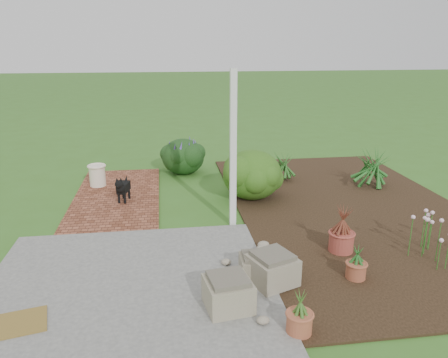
{
  "coord_description": "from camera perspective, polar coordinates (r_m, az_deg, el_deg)",
  "views": [
    {
      "loc": [
        -0.77,
        -6.43,
        2.86
      ],
      "look_at": [
        0.2,
        0.4,
        0.7
      ],
      "focal_mm": 35.0,
      "sensor_mm": 36.0,
      "label": 1
    }
  ],
  "objects": [
    {
      "name": "ground",
      "position": [
        7.08,
        -1.15,
        -6.45
      ],
      "size": [
        80.0,
        80.0,
        0.0
      ],
      "primitive_type": "plane",
      "color": "#396921",
      "rests_on": "ground"
    },
    {
      "name": "concrete_patio",
      "position": [
        5.49,
        -12.29,
        -14.18
      ],
      "size": [
        3.5,
        3.5,
        0.04
      ],
      "primitive_type": "cube",
      "color": "#5E5E5C",
      "rests_on": "ground"
    },
    {
      "name": "brick_path",
      "position": [
        8.71,
        -13.77,
        -2.17
      ],
      "size": [
        1.6,
        3.5,
        0.04
      ],
      "primitive_type": "cube",
      "color": "brown",
      "rests_on": "ground"
    },
    {
      "name": "garden_bed",
      "position": [
        8.17,
        16.11,
        -3.7
      ],
      "size": [
        4.0,
        7.0,
        0.03
      ],
      "primitive_type": "cube",
      "color": "black",
      "rests_on": "ground"
    },
    {
      "name": "veranda_post",
      "position": [
        6.81,
        1.19,
        3.71
      ],
      "size": [
        0.1,
        0.1,
        2.5
      ],
      "primitive_type": "cube",
      "color": "white",
      "rests_on": "ground"
    },
    {
      "name": "stone_trough_near",
      "position": [
        5.47,
        6.31,
        -11.73
      ],
      "size": [
        0.66,
        0.66,
        0.34
      ],
      "primitive_type": "cube",
      "rotation": [
        0.0,
        0.0,
        0.38
      ],
      "color": "gray",
      "rests_on": "concrete_patio"
    },
    {
      "name": "stone_trough_mid",
      "position": [
        4.98,
        0.55,
        -14.8
      ],
      "size": [
        0.56,
        0.56,
        0.33
      ],
      "primitive_type": "cube",
      "rotation": [
        0.0,
        0.0,
        0.15
      ],
      "color": "#767458",
      "rests_on": "concrete_patio"
    },
    {
      "name": "stone_trough_far",
      "position": [
        5.6,
        4.17,
        -11.35
      ],
      "size": [
        0.4,
        0.4,
        0.26
      ],
      "primitive_type": "cube",
      "rotation": [
        0.0,
        0.0,
        -0.04
      ],
      "color": "gray",
      "rests_on": "concrete_patio"
    },
    {
      "name": "coir_doormat",
      "position": [
        5.28,
        -26.19,
        -16.74
      ],
      "size": [
        0.81,
        0.62,
        0.02
      ],
      "primitive_type": "cube",
      "rotation": [
        0.0,
        0.0,
        0.23
      ],
      "color": "brown",
      "rests_on": "concrete_patio"
    },
    {
      "name": "black_dog",
      "position": [
        8.23,
        -13.1,
        -1.05
      ],
      "size": [
        0.25,
        0.54,
        0.47
      ],
      "rotation": [
        0.0,
        0.0,
        -0.23
      ],
      "color": "black",
      "rests_on": "brick_path"
    },
    {
      "name": "cream_ceramic_urn",
      "position": [
        9.31,
        -16.21,
        0.43
      ],
      "size": [
        0.4,
        0.4,
        0.43
      ],
      "primitive_type": "cylinder",
      "rotation": [
        0.0,
        0.0,
        0.26
      ],
      "color": "beige",
      "rests_on": "brick_path"
    },
    {
      "name": "evergreen_shrub",
      "position": [
        8.25,
        3.7,
        0.75
      ],
      "size": [
        1.27,
        1.27,
        0.95
      ],
      "primitive_type": "ellipsoid",
      "rotation": [
        0.0,
        0.0,
        -0.15
      ],
      "color": "#113A0C",
      "rests_on": "garden_bed"
    },
    {
      "name": "agapanthus_clump_back",
      "position": [
        9.4,
        18.74,
        1.78
      ],
      "size": [
        1.06,
        1.06,
        0.9
      ],
      "primitive_type": null,
      "rotation": [
        0.0,
        0.0,
        -0.07
      ],
      "color": "#0F4417",
      "rests_on": "garden_bed"
    },
    {
      "name": "agapanthus_clump_front",
      "position": [
        9.43,
        7.58,
        2.0
      ],
      "size": [
        1.03,
        1.03,
        0.7
      ],
      "primitive_type": null,
      "rotation": [
        0.0,
        0.0,
        -0.38
      ],
      "color": "#123F17",
      "rests_on": "garden_bed"
    },
    {
      "name": "pink_flower_patch",
      "position": [
        6.69,
        26.62,
        -6.5
      ],
      "size": [
        1.26,
        1.26,
        0.66
      ],
      "primitive_type": null,
      "rotation": [
        0.0,
        0.0,
        -0.27
      ],
      "color": "#113D0F",
      "rests_on": "garden_bed"
    },
    {
      "name": "terracotta_pot_bronze",
      "position": [
        6.45,
        15.06,
        -7.9
      ],
      "size": [
        0.38,
        0.38,
        0.28
      ],
      "primitive_type": "cylinder",
      "rotation": [
        0.0,
        0.0,
        -0.12
      ],
      "color": "#993F33",
      "rests_on": "garden_bed"
    },
    {
      "name": "terracotta_pot_small_left",
      "position": [
        5.82,
        16.85,
        -11.34
      ],
      "size": [
        0.27,
        0.27,
        0.21
      ],
      "primitive_type": "cylinder",
      "rotation": [
        0.0,
        0.0,
        0.11
      ],
      "color": "#984E33",
      "rests_on": "garden_bed"
    },
    {
      "name": "terracotta_pot_small_right",
      "position": [
        4.72,
        9.8,
        -18.01
      ],
      "size": [
        0.31,
        0.31,
        0.22
      ],
      "primitive_type": "cylinder",
      "rotation": [
        0.0,
        0.0,
        0.2
      ],
      "color": "#A15336",
      "rests_on": "garden_bed"
    },
    {
      "name": "purple_flowering_bush",
      "position": [
        9.95,
        -5.37,
        3.05
      ],
      "size": [
        1.21,
        1.21,
        0.82
      ],
      "primitive_type": "ellipsoid",
      "rotation": [
        0.0,
        0.0,
        -0.32
      ],
      "color": "black",
      "rests_on": "ground"
    }
  ]
}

